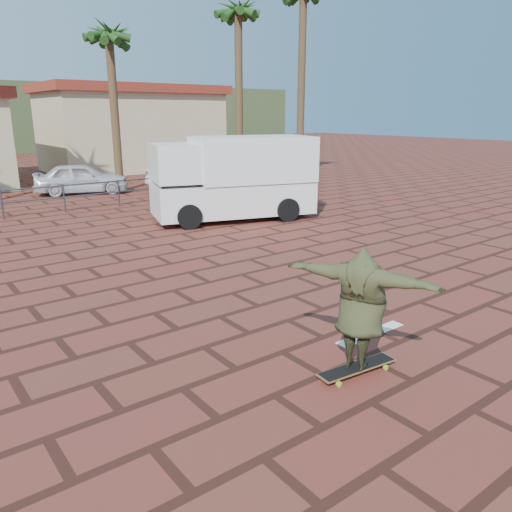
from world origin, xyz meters
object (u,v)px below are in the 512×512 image
(car_silver, at_px, (81,178))
(car_white, at_px, (198,175))
(skateboarder, at_px, (361,308))
(campervan, at_px, (234,176))
(longboard, at_px, (357,368))

(car_silver, bearing_deg, car_white, -98.10)
(car_white, bearing_deg, car_silver, 68.15)
(skateboarder, bearing_deg, campervan, -47.96)
(skateboarder, xyz_separation_m, car_white, (6.81, 15.47, -0.22))
(longboard, relative_size, skateboarder, 0.60)
(skateboarder, relative_size, campervan, 0.37)
(car_silver, distance_m, car_white, 5.01)
(skateboarder, bearing_deg, car_white, -45.75)
(campervan, distance_m, car_white, 6.46)
(car_silver, xyz_separation_m, car_white, (4.40, -2.39, 0.07))
(skateboarder, bearing_deg, longboard, -36.02)
(skateboarder, distance_m, campervan, 10.52)
(skateboarder, height_order, car_white, skateboarder)
(longboard, bearing_deg, campervan, 70.20)
(car_silver, bearing_deg, campervan, -144.99)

